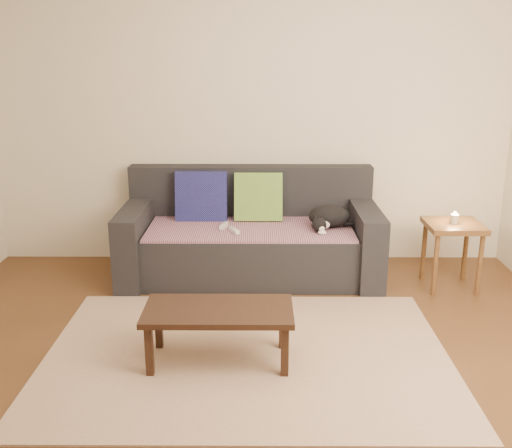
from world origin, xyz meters
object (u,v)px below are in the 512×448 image
wii_remote_a (234,231)px  side_table (453,234)px  wii_remote_b (224,226)px  sofa (250,239)px  coffee_table (218,315)px  cat (328,217)px

wii_remote_a → side_table: (1.72, -0.04, -0.02)m
wii_remote_b → side_table: 1.82m
side_table → wii_remote_b: bearing=174.5°
sofa → coffee_table: size_ratio=2.36×
coffee_table → wii_remote_a: bearing=88.0°
wii_remote_a → side_table: bearing=-115.4°
wii_remote_b → coffee_table: 1.41m
sofa → side_table: size_ratio=3.94×
cat → wii_remote_b: size_ratio=2.87×
wii_remote_a → coffee_table: 1.28m
wii_remote_a → wii_remote_b: 0.16m
sofa → wii_remote_a: (-0.12, -0.23, 0.15)m
cat → coffee_table: size_ratio=0.48×
side_table → coffee_table: size_ratio=0.60×
side_table → cat: bearing=169.0°
cat → wii_remote_b: (-0.85, -0.01, -0.07)m
sofa → coffee_table: (-0.17, -1.50, 0.00)m
cat → coffee_table: 1.64m
wii_remote_b → side_table: size_ratio=0.28×
wii_remote_a → side_table: size_ratio=0.28×
cat → side_table: size_ratio=0.81×
sofa → side_table: bearing=-9.7°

